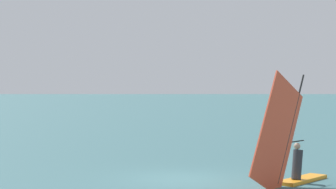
# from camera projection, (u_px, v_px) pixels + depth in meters

# --- Properties ---
(ground_plane) EXTENTS (4000.00, 4000.00, 0.00)m
(ground_plane) POSITION_uv_depth(u_px,v_px,m) (181.00, 179.00, 19.16)
(ground_plane) COLOR #386066
(windsurfer) EXTENTS (3.95, 2.79, 4.02)m
(windsurfer) POSITION_uv_depth(u_px,v_px,m) (289.00, 153.00, 17.87)
(windsurfer) COLOR orange
(windsurfer) RESTS_ON ground_plane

